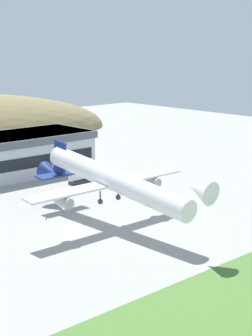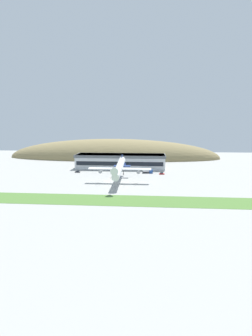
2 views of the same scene
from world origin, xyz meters
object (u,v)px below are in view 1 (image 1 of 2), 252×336
object	(u,v)px
traffic_cone_0	(46,218)
cargo_airplane	(112,180)
fuel_truck	(81,177)
service_car_1	(119,177)

from	to	relation	value
traffic_cone_0	cargo_airplane	bearing A→B (deg)	-59.17
fuel_truck	traffic_cone_0	world-z (taller)	fuel_truck
fuel_truck	traffic_cone_0	xyz separation A→B (m)	(-25.41, -20.27, -1.26)
fuel_truck	traffic_cone_0	distance (m)	32.53
fuel_truck	traffic_cone_0	size ratio (longest dim) A/B	13.50
service_car_1	fuel_truck	bearing A→B (deg)	160.14
service_car_1	traffic_cone_0	size ratio (longest dim) A/B	6.46
service_car_1	fuel_truck	world-z (taller)	fuel_truck
cargo_airplane	service_car_1	bearing A→B (deg)	46.30
traffic_cone_0	service_car_1	bearing A→B (deg)	24.72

